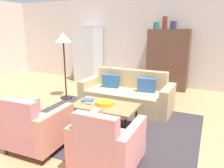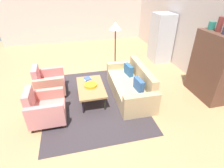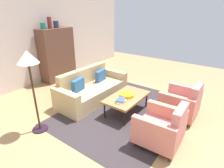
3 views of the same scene
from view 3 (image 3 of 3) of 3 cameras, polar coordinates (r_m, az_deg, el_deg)
name	(u,v)px [view 3 (image 3 of 3)]	position (r m, az deg, el deg)	size (l,w,h in m)	color
ground_plane	(115,124)	(4.26, 0.93, -12.25)	(11.93, 11.93, 0.00)	#A88355
wall_back	(18,44)	(6.41, -27.11, 10.96)	(9.94, 0.12, 2.80)	beige
area_rug	(125,111)	(4.73, 3.95, -8.34)	(3.40, 2.60, 0.01)	#332C2F
couch	(91,90)	(5.21, -6.54, -1.80)	(2.11, 0.94, 0.86)	tan
coffee_table	(127,98)	(4.51, 4.62, -4.22)	(1.20, 0.70, 0.44)	black
armchair_left	(163,129)	(3.66, 15.50, -13.24)	(0.83, 0.83, 0.88)	#35220F
armchair_right	(182,104)	(4.65, 21.00, -5.72)	(0.80, 0.80, 0.88)	black
fruit_bowl	(127,95)	(4.48, 4.62, -3.42)	(0.34, 0.34, 0.07)	orange
book_stack	(121,101)	(4.20, 2.73, -5.18)	(0.29, 0.21, 0.08)	beige
cabinet	(57,55)	(6.80, -16.68, 8.69)	(1.20, 0.51, 1.80)	brown
vase_tall	(43,26)	(6.41, -20.60, 16.53)	(0.18, 0.18, 0.20)	#216E5F
vase_round	(49,23)	(6.54, -18.82, 17.56)	(0.14, 0.14, 0.36)	maroon
vase_small	(56,24)	(6.70, -16.96, 17.28)	(0.17, 0.17, 0.22)	#2D2F48
floor_lamp	(29,65)	(3.77, -24.43, 5.33)	(0.40, 0.40, 1.72)	black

